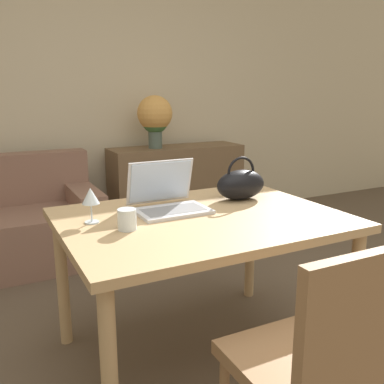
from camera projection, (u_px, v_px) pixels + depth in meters
The scene contains 9 objects.
wall_back at pixel (95, 85), 3.88m from camera, with size 10.00×0.06×2.70m.
dining_table at pixel (201, 232), 2.03m from camera, with size 1.29×0.96×0.74m.
chair at pixel (322, 360), 1.30m from camera, with size 0.44×0.44×0.90m.
sideboard at pixel (177, 187), 4.12m from camera, with size 1.27×0.40×0.79m.
laptop at pixel (167, 197), 2.11m from camera, with size 0.35×0.30×0.24m.
drinking_glass at pixel (127, 219), 1.80m from camera, with size 0.08×0.08×0.09m.
wine_glass at pixel (91, 197), 1.88m from camera, with size 0.08×0.08×0.16m.
handbag at pixel (241, 184), 2.29m from camera, with size 0.28×0.16×0.23m.
flower_vase at pixel (155, 117), 3.85m from camera, with size 0.32×0.32×0.48m.
Camera 1 is at (-1.04, -1.14, 1.31)m, focal length 40.00 mm.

